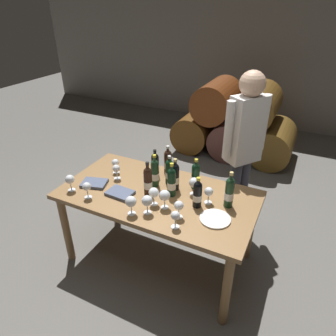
% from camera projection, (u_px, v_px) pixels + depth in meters
% --- Properties ---
extents(ground_plane, '(14.00, 14.00, 0.00)m').
position_uv_depth(ground_plane, '(159.00, 256.00, 3.00)').
color(ground_plane, '#66635E').
extents(cellar_back_wall, '(10.00, 0.24, 2.80)m').
position_uv_depth(cellar_back_wall, '(263.00, 50.00, 5.60)').
color(cellar_back_wall, gray).
rests_on(cellar_back_wall, ground_plane).
extents(barrel_stack, '(1.86, 0.90, 1.15)m').
position_uv_depth(barrel_stack, '(235.00, 123.00, 4.78)').
color(barrel_stack, brown).
rests_on(barrel_stack, ground_plane).
extents(dining_table, '(1.70, 0.90, 0.76)m').
position_uv_depth(dining_table, '(158.00, 202.00, 2.68)').
color(dining_table, olive).
rests_on(dining_table, ground_plane).
extents(wine_bottle_0, '(0.07, 0.07, 0.31)m').
position_uv_depth(wine_bottle_0, '(155.00, 173.00, 2.67)').
color(wine_bottle_0, '#19381E').
rests_on(wine_bottle_0, dining_table).
extents(wine_bottle_1, '(0.07, 0.07, 0.32)m').
position_uv_depth(wine_bottle_1, '(229.00, 192.00, 2.40)').
color(wine_bottle_1, '#19381E').
rests_on(wine_bottle_1, dining_table).
extents(wine_bottle_2, '(0.07, 0.07, 0.29)m').
position_uv_depth(wine_bottle_2, '(168.00, 162.00, 2.86)').
color(wine_bottle_2, black).
rests_on(wine_bottle_2, dining_table).
extents(wine_bottle_3, '(0.07, 0.07, 0.30)m').
position_uv_depth(wine_bottle_3, '(175.00, 176.00, 2.63)').
color(wine_bottle_3, black).
rests_on(wine_bottle_3, dining_table).
extents(wine_bottle_4, '(0.07, 0.07, 0.28)m').
position_uv_depth(wine_bottle_4, '(169.00, 171.00, 2.72)').
color(wine_bottle_4, black).
rests_on(wine_bottle_4, dining_table).
extents(wine_bottle_5, '(0.07, 0.07, 0.31)m').
position_uv_depth(wine_bottle_5, '(148.00, 181.00, 2.55)').
color(wine_bottle_5, black).
rests_on(wine_bottle_5, dining_table).
extents(wine_bottle_6, '(0.07, 0.07, 0.31)m').
position_uv_depth(wine_bottle_6, '(172.00, 182.00, 2.54)').
color(wine_bottle_6, black).
rests_on(wine_bottle_6, dining_table).
extents(wine_bottle_7, '(0.07, 0.07, 0.28)m').
position_uv_depth(wine_bottle_7, '(195.00, 175.00, 2.65)').
color(wine_bottle_7, black).
rests_on(wine_bottle_7, dining_table).
extents(wine_bottle_8, '(0.07, 0.07, 0.27)m').
position_uv_depth(wine_bottle_8, '(155.00, 165.00, 2.83)').
color(wine_bottle_8, black).
rests_on(wine_bottle_8, dining_table).
extents(wine_bottle_9, '(0.07, 0.07, 0.27)m').
position_uv_depth(wine_bottle_9, '(197.00, 194.00, 2.41)').
color(wine_bottle_9, black).
rests_on(wine_bottle_9, dining_table).
extents(wine_glass_0, '(0.09, 0.09, 0.16)m').
position_uv_depth(wine_glass_0, '(131.00, 202.00, 2.33)').
color(wine_glass_0, white).
rests_on(wine_glass_0, dining_table).
extents(wine_glass_1, '(0.07, 0.07, 0.15)m').
position_uv_depth(wine_glass_1, '(179.00, 206.00, 2.29)').
color(wine_glass_1, white).
rests_on(wine_glass_1, dining_table).
extents(wine_glass_2, '(0.07, 0.07, 0.14)m').
position_uv_depth(wine_glass_2, '(115.00, 163.00, 2.89)').
color(wine_glass_2, white).
rests_on(wine_glass_2, dining_table).
extents(wine_glass_3, '(0.08, 0.08, 0.16)m').
position_uv_depth(wine_glass_3, '(154.00, 193.00, 2.44)').
color(wine_glass_3, white).
rests_on(wine_glass_3, dining_table).
extents(wine_glass_4, '(0.07, 0.07, 0.15)m').
position_uv_depth(wine_glass_4, '(116.00, 169.00, 2.79)').
color(wine_glass_4, white).
rests_on(wine_glass_4, dining_table).
extents(wine_glass_5, '(0.09, 0.09, 0.16)m').
position_uv_depth(wine_glass_5, '(165.00, 196.00, 2.39)').
color(wine_glass_5, white).
rests_on(wine_glass_5, dining_table).
extents(wine_glass_6, '(0.07, 0.07, 0.15)m').
position_uv_depth(wine_glass_6, '(209.00, 192.00, 2.46)').
color(wine_glass_6, white).
rests_on(wine_glass_6, dining_table).
extents(wine_glass_7, '(0.08, 0.08, 0.15)m').
position_uv_depth(wine_glass_7, '(70.00, 180.00, 2.62)').
color(wine_glass_7, white).
rests_on(wine_glass_7, dining_table).
extents(wine_glass_8, '(0.09, 0.09, 0.16)m').
position_uv_depth(wine_glass_8, '(147.00, 201.00, 2.34)').
color(wine_glass_8, white).
rests_on(wine_glass_8, dining_table).
extents(wine_glass_9, '(0.07, 0.07, 0.15)m').
position_uv_depth(wine_glass_9, '(87.00, 187.00, 2.52)').
color(wine_glass_9, white).
rests_on(wine_glass_9, dining_table).
extents(wine_glass_10, '(0.09, 0.09, 0.16)m').
position_uv_depth(wine_glass_10, '(194.00, 183.00, 2.56)').
color(wine_glass_10, white).
rests_on(wine_glass_10, dining_table).
extents(wine_glass_11, '(0.07, 0.07, 0.14)m').
position_uv_depth(wine_glass_11, '(175.00, 216.00, 2.19)').
color(wine_glass_11, white).
rests_on(wine_glass_11, dining_table).
extents(tasting_notebook, '(0.26, 0.22, 0.03)m').
position_uv_depth(tasting_notebook, '(94.00, 183.00, 2.75)').
color(tasting_notebook, '#4C5670').
rests_on(tasting_notebook, dining_table).
extents(leather_ledger, '(0.23, 0.17, 0.03)m').
position_uv_depth(leather_ledger, '(120.00, 193.00, 2.61)').
color(leather_ledger, '#4C5670').
rests_on(leather_ledger, dining_table).
extents(serving_plate, '(0.24, 0.24, 0.01)m').
position_uv_depth(serving_plate, '(215.00, 219.00, 2.31)').
color(serving_plate, white).
rests_on(serving_plate, dining_table).
extents(sommelier_presenting, '(0.33, 0.42, 1.72)m').
position_uv_depth(sommelier_presenting, '(244.00, 143.00, 2.87)').
color(sommelier_presenting, '#383842').
rests_on(sommelier_presenting, ground_plane).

